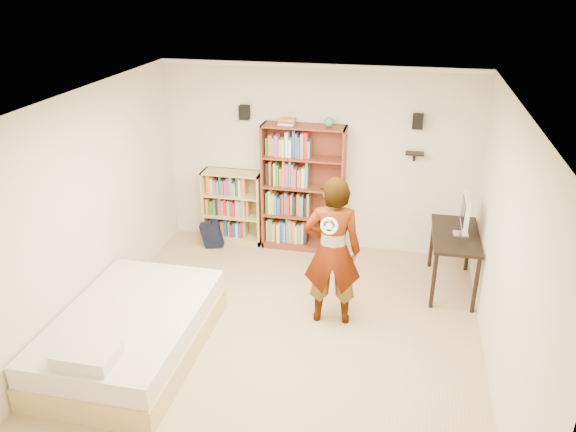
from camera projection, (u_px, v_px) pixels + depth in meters
name	position (u px, v px, depth m)	size (l,w,h in m)	color
ground	(280.00, 339.00, 6.40)	(4.50, 5.00, 0.01)	tan
room_shell	(279.00, 196.00, 5.68)	(4.52, 5.02, 2.71)	beige
crown_molding	(278.00, 107.00, 5.31)	(4.50, 5.00, 0.06)	white
speaker_left	(244.00, 112.00, 7.93)	(0.14, 0.12, 0.20)	black
speaker_right	(418.00, 121.00, 7.47)	(0.14, 0.12, 0.20)	black
wall_shelf	(415.00, 153.00, 7.66)	(0.25, 0.16, 0.03)	black
tall_bookshelf	(303.00, 189.00, 8.13)	(1.19, 0.35, 1.88)	maroon
low_bookshelf	(233.00, 207.00, 8.50)	(0.89, 0.33, 1.11)	#D5BA72
computer_desk	(452.00, 261.00, 7.27)	(0.58, 1.16, 0.79)	black
imac	(463.00, 216.00, 6.98)	(0.10, 0.51, 0.51)	silver
daybed	(131.00, 328.00, 6.04)	(1.43, 2.20, 0.65)	beige
person	(332.00, 252.00, 6.40)	(0.66, 0.44, 1.82)	black
wii_wheel	(329.00, 226.00, 5.90)	(0.19, 0.19, 0.03)	silver
navy_bag	(212.00, 234.00, 8.43)	(0.31, 0.20, 0.41)	black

